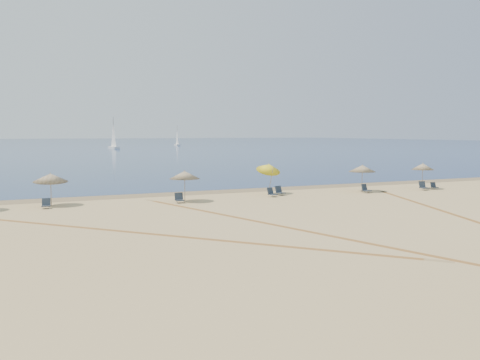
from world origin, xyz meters
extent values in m
plane|color=tan|center=(0.00, 0.00, 0.00)|extent=(160.00, 160.00, 0.00)
plane|color=#0C2151|center=(0.00, 225.00, 0.01)|extent=(500.00, 500.00, 0.00)
plane|color=olive|center=(0.00, 24.00, 0.00)|extent=(500.00, 500.00, 0.00)
cylinder|color=gray|center=(-13.45, 20.74, 1.02)|extent=(0.05, 0.23, 2.05)
cone|color=beige|center=(-13.45, 20.82, 1.89)|extent=(2.25, 2.29, 0.75)
sphere|color=gray|center=(-13.45, 20.82, 2.19)|extent=(0.08, 0.08, 0.08)
cylinder|color=gray|center=(-4.61, 19.25, 1.03)|extent=(0.05, 0.05, 2.05)
cone|color=beige|center=(-4.61, 19.25, 1.90)|extent=(2.17, 2.17, 0.55)
sphere|color=gray|center=(-4.61, 19.25, 2.20)|extent=(0.08, 0.08, 0.08)
cylinder|color=gray|center=(2.85, 20.44, 1.13)|extent=(0.05, 0.92, 2.29)
cone|color=yellow|center=(2.85, 20.82, 2.13)|extent=(1.93, 2.00, 1.21)
sphere|color=gray|center=(2.85, 20.82, 2.43)|extent=(0.08, 0.08, 0.08)
cylinder|color=gray|center=(10.77, 19.27, 1.04)|extent=(0.05, 0.05, 2.07)
cone|color=beige|center=(10.77, 19.27, 1.92)|extent=(2.24, 2.24, 0.55)
sphere|color=gray|center=(10.77, 19.27, 2.22)|extent=(0.08, 0.08, 0.08)
cylinder|color=gray|center=(16.83, 18.81, 1.05)|extent=(0.05, 0.05, 2.10)
cone|color=beige|center=(16.83, 18.81, 1.95)|extent=(1.89, 1.89, 0.55)
sphere|color=gray|center=(16.83, 18.81, 2.25)|extent=(0.08, 0.08, 0.08)
cube|color=#1C232E|center=(-13.84, 19.58, 0.17)|extent=(0.60, 0.60, 0.05)
cube|color=#1C232E|center=(-13.81, 19.84, 0.41)|extent=(0.55, 0.26, 0.47)
cylinder|color=#A5A5AD|center=(-14.05, 19.41, 0.09)|extent=(0.02, 0.02, 0.17)
cylinder|color=#A5A5AD|center=(-13.63, 19.36, 0.09)|extent=(0.02, 0.02, 0.17)
cube|color=#1C232E|center=(-5.17, 18.67, 0.19)|extent=(0.63, 0.63, 0.05)
cube|color=#1C232E|center=(-5.15, 18.95, 0.44)|extent=(0.59, 0.26, 0.51)
cylinder|color=#A5A5AD|center=(-5.40, 18.48, 0.09)|extent=(0.03, 0.03, 0.19)
cylinder|color=#A5A5AD|center=(-4.94, 18.44, 0.09)|extent=(0.03, 0.03, 0.19)
cube|color=#1C232E|center=(2.33, 19.07, 0.19)|extent=(0.73, 0.73, 0.05)
cube|color=#1C232E|center=(2.24, 19.34, 0.44)|extent=(0.61, 0.39, 0.51)
cylinder|color=#A5A5AD|center=(2.12, 18.79, 0.09)|extent=(0.02, 0.02, 0.19)
cylinder|color=#A5A5AD|center=(2.55, 18.94, 0.09)|extent=(0.02, 0.02, 0.19)
cube|color=#1C232E|center=(3.32, 19.61, 0.20)|extent=(0.73, 0.73, 0.05)
cube|color=#1C232E|center=(3.25, 19.90, 0.46)|extent=(0.63, 0.36, 0.53)
cylinder|color=#A5A5AD|center=(3.09, 19.34, 0.10)|extent=(0.03, 0.03, 0.20)
cylinder|color=#A5A5AD|center=(3.55, 19.46, 0.10)|extent=(0.03, 0.03, 0.20)
cube|color=#1C232E|center=(10.53, 18.26, 0.19)|extent=(0.71, 0.71, 0.05)
cube|color=#1C232E|center=(10.46, 18.54, 0.45)|extent=(0.62, 0.35, 0.52)
cylinder|color=#A5A5AD|center=(10.30, 17.99, 0.10)|extent=(0.03, 0.03, 0.19)
cylinder|color=#A5A5AD|center=(10.75, 18.11, 0.10)|extent=(0.03, 0.03, 0.19)
cube|color=#1C232E|center=(16.23, 17.91, 0.20)|extent=(0.67, 0.67, 0.06)
cube|color=#1C232E|center=(16.26, 18.21, 0.47)|extent=(0.63, 0.28, 0.55)
cylinder|color=#A5A5AD|center=(15.99, 17.71, 0.10)|extent=(0.03, 0.03, 0.20)
cylinder|color=#A5A5AD|center=(16.48, 17.67, 0.10)|extent=(0.03, 0.03, 0.20)
cube|color=#1C232E|center=(17.66, 18.17, 0.16)|extent=(0.55, 0.55, 0.04)
cube|color=#1C232E|center=(17.69, 18.41, 0.37)|extent=(0.51, 0.25, 0.43)
cylinder|color=#A5A5AD|center=(17.46, 18.03, 0.08)|extent=(0.02, 0.02, 0.16)
cylinder|color=#A5A5AD|center=(17.85, 17.97, 0.08)|extent=(0.02, 0.02, 0.16)
cube|color=white|center=(10.45, 140.81, 0.36)|extent=(2.44, 6.63, 0.71)
cylinder|color=gray|center=(10.45, 140.81, 4.94)|extent=(0.14, 0.14, 9.41)
cube|color=white|center=(38.55, 168.45, 0.28)|extent=(1.55, 5.13, 0.55)
cylinder|color=gray|center=(38.55, 168.45, 3.87)|extent=(0.11, 0.11, 7.37)
plane|color=tan|center=(-2.43, 6.93, 0.00)|extent=(35.06, 35.06, 0.00)
plane|color=tan|center=(-2.76, 7.98, 0.00)|extent=(35.06, 35.06, 0.00)
plane|color=tan|center=(7.79, 5.36, 0.00)|extent=(35.57, 35.57, 0.00)
plane|color=tan|center=(8.14, 6.41, 0.00)|extent=(35.57, 35.57, 0.00)
plane|color=tan|center=(-9.86, 9.17, 0.00)|extent=(39.58, 39.58, 0.00)
plane|color=tan|center=(-10.61, 9.97, 0.00)|extent=(39.58, 39.58, 0.00)
camera|label=1|loc=(-15.09, -14.81, 4.88)|focal=37.56mm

